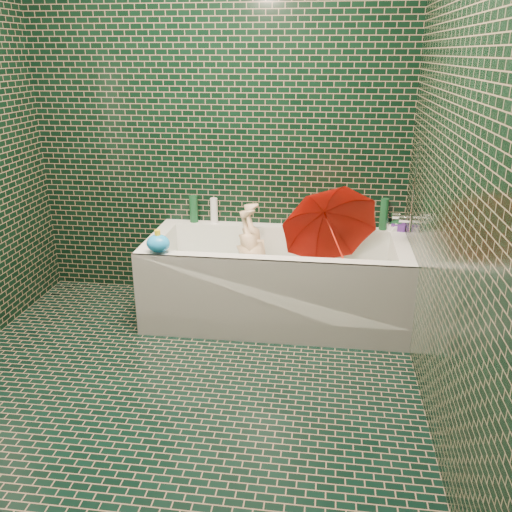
# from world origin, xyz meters

# --- Properties ---
(floor) EXTENTS (2.80, 2.80, 0.00)m
(floor) POSITION_xyz_m (0.00, 0.00, 0.00)
(floor) COLOR black
(floor) RESTS_ON ground
(wall_back) EXTENTS (2.80, 0.00, 2.80)m
(wall_back) POSITION_xyz_m (0.00, 1.40, 1.25)
(wall_back) COLOR black
(wall_back) RESTS_ON floor
(wall_right) EXTENTS (0.00, 2.80, 2.80)m
(wall_right) POSITION_xyz_m (1.30, 0.00, 1.25)
(wall_right) COLOR black
(wall_right) RESTS_ON floor
(bathtub) EXTENTS (1.70, 0.75, 0.55)m
(bathtub) POSITION_xyz_m (0.45, 1.01, 0.21)
(bathtub) COLOR white
(bathtub) RESTS_ON floor
(bath_mat) EXTENTS (1.35, 0.47, 0.01)m
(bath_mat) POSITION_xyz_m (0.45, 1.02, 0.16)
(bath_mat) COLOR green
(bath_mat) RESTS_ON bathtub
(water) EXTENTS (1.48, 0.53, 0.00)m
(water) POSITION_xyz_m (0.45, 1.02, 0.30)
(water) COLOR silver
(water) RESTS_ON bathtub
(faucet) EXTENTS (0.18, 0.19, 0.55)m
(faucet) POSITION_xyz_m (1.26, 1.02, 0.77)
(faucet) COLOR silver
(faucet) RESTS_ON wall_right
(child) EXTENTS (0.94, 0.40, 0.35)m
(child) POSITION_xyz_m (0.33, 1.06, 0.31)
(child) COLOR #DAB388
(child) RESTS_ON bathtub
(umbrella) EXTENTS (0.83, 0.90, 0.87)m
(umbrella) POSITION_xyz_m (0.82, 1.02, 0.59)
(umbrella) COLOR red
(umbrella) RESTS_ON bathtub
(soap_bottle_a) EXTENTS (0.13, 0.13, 0.26)m
(soap_bottle_a) POSITION_xyz_m (1.25, 1.32, 0.55)
(soap_bottle_a) COLOR white
(soap_bottle_a) RESTS_ON bathtub
(soap_bottle_b) EXTENTS (0.11, 0.11, 0.21)m
(soap_bottle_b) POSITION_xyz_m (1.25, 1.32, 0.55)
(soap_bottle_b) COLOR #49217C
(soap_bottle_b) RESTS_ON bathtub
(soap_bottle_c) EXTENTS (0.16, 0.16, 0.16)m
(soap_bottle_c) POSITION_xyz_m (1.23, 1.33, 0.55)
(soap_bottle_c) COLOR #134523
(soap_bottle_c) RESTS_ON bathtub
(bottle_right_tall) EXTENTS (0.07, 0.07, 0.22)m
(bottle_right_tall) POSITION_xyz_m (1.15, 1.36, 0.66)
(bottle_right_tall) COLOR #134523
(bottle_right_tall) RESTS_ON bathtub
(bottle_right_pump) EXTENTS (0.06, 0.06, 0.17)m
(bottle_right_pump) POSITION_xyz_m (1.16, 1.37, 0.63)
(bottle_right_pump) COLOR silver
(bottle_right_pump) RESTS_ON bathtub
(bottle_left_tall) EXTENTS (0.07, 0.07, 0.19)m
(bottle_left_tall) POSITION_xyz_m (-0.18, 1.36, 0.65)
(bottle_left_tall) COLOR #134523
(bottle_left_tall) RESTS_ON bathtub
(bottle_left_short) EXTENTS (0.06, 0.06, 0.18)m
(bottle_left_short) POSITION_xyz_m (-0.03, 1.36, 0.64)
(bottle_left_short) COLOR white
(bottle_left_short) RESTS_ON bathtub
(rubber_duck) EXTENTS (0.11, 0.08, 0.09)m
(rubber_duck) POSITION_xyz_m (0.89, 1.33, 0.59)
(rubber_duck) COLOR yellow
(rubber_duck) RESTS_ON bathtub
(bath_toy) EXTENTS (0.17, 0.15, 0.14)m
(bath_toy) POSITION_xyz_m (-0.24, 0.70, 0.61)
(bath_toy) COLOR #1A92F1
(bath_toy) RESTS_ON bathtub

